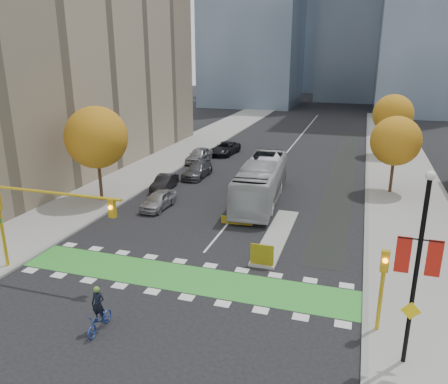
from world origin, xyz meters
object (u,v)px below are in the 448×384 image
Objects in this scene: hazard_board at (262,255)px; tree_east_near at (396,141)px; parked_car_b at (164,182)px; parked_car_c at (197,170)px; cyclist at (99,316)px; traffic_signal_west at (35,209)px; tree_west at (96,137)px; traffic_signal_east at (383,279)px; tree_east_far at (393,114)px; parked_car_a at (158,200)px; parked_car_e at (199,155)px; bus at (261,181)px; banner_lamppost at (417,263)px; parked_car_d at (225,148)px.

hazard_board is 19.93m from tree_east_near.
parked_car_c is at bearing 70.31° from parked_car_b.
cyclist is at bearing -117.57° from tree_east_near.
traffic_signal_west is at bearing -131.52° from tree_east_near.
parked_car_b is at bearing 52.53° from tree_west.
traffic_signal_east is (6.50, -4.71, 1.93)m from hazard_board.
tree_east_far reaches higher than parked_car_a.
tree_west is at bearing 108.02° from traffic_signal_west.
cyclist is 33.11m from parked_car_e.
parked_car_a is (-7.68, -4.35, -1.08)m from bus.
banner_lamppost is (23.50, -14.50, -1.01)m from tree_west.
tree_east_near is 1.67× the size of parked_car_a.
tree_east_near is 12.65m from bus.
parked_car_e is at bearing 163.97° from tree_east_near.
traffic_signal_west is 2.05× the size of parked_car_b.
cyclist is 26.63m from parked_car_c.
parked_car_d is at bearing 89.04° from traffic_signal_west.
bus is 3.04× the size of parked_car_a.
parked_car_c is at bearing 62.53° from tree_west.
bus is at bearing 79.95° from cyclist.
parked_car_e is at bearing 127.03° from bus.
parked_car_a is at bearing 141.42° from banner_lamppost.
parked_car_a is at bearing -82.32° from parked_car_d.
bus is at bearing 31.90° from parked_car_a.
traffic_signal_west is 19.17m from bus.
parked_car_b is at bearing 134.14° from hazard_board.
tree_west is 25.90m from traffic_signal_east.
tree_west reaches higher than cyclist.
parked_car_c is (-19.38, -16.15, -4.51)m from tree_east_far.
tree_west is 19.85m from cyclist.
tree_east_far is at bearing 40.48° from parked_car_c.
banner_lamppost is 1.99× the size of parked_car_b.
traffic_signal_west reaches higher than parked_car_a.
tree_east_far is at bearing 88.59° from banner_lamppost.
banner_lamppost reaches higher than parked_car_a.
bus is at bearing 103.21° from hazard_board.
parked_car_c is (-18.88, -0.15, -4.13)m from tree_east_near.
banner_lamppost is 0.64× the size of bus.
tree_east_far is 40.52m from banner_lamppost.
tree_west is at bearing 150.93° from traffic_signal_east.
tree_west is 1.62× the size of parked_car_c.
traffic_signal_east is at bearing -35.92° from hazard_board.
traffic_signal_east is at bearing -29.07° from tree_west.
tree_east_far is 43.61m from traffic_signal_west.
bus is 2.34× the size of parked_car_d.
traffic_signal_east is 0.82× the size of parked_car_e.
traffic_signal_west reaches higher than parked_car_b.
hazard_board is 0.28× the size of parked_car_c.
parked_car_b is 11.20m from parked_car_e.
hazard_board is at bearing -80.50° from bus.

